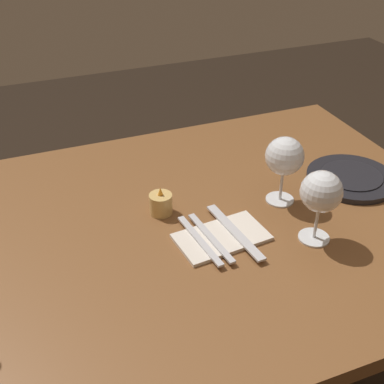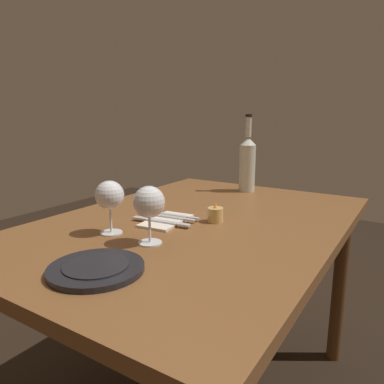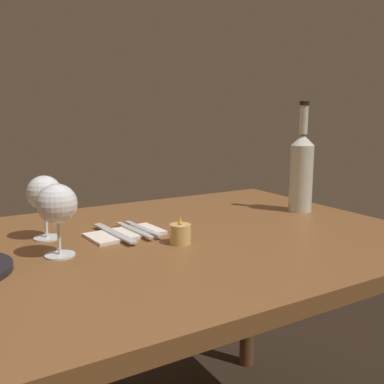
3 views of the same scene
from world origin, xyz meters
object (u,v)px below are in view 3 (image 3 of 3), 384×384
(wine_bottle, at_px, (301,170))
(fork_outer, at_px, (143,229))
(votive_candle, at_px, (180,234))
(wine_glass_left, at_px, (44,194))
(fork_inner, at_px, (134,230))
(table_knife, at_px, (114,233))
(wine_glass_right, at_px, (57,205))
(folded_napkin, at_px, (125,234))

(wine_bottle, distance_m, fork_outer, 0.55)
(votive_candle, bearing_deg, fork_outer, -74.47)
(wine_glass_left, height_order, fork_outer, wine_glass_left)
(votive_candle, relative_size, fork_inner, 0.37)
(wine_bottle, height_order, votive_candle, wine_bottle)
(votive_candle, xyz_separation_m, table_knife, (0.12, -0.14, -0.01))
(fork_inner, bearing_deg, fork_outer, 180.00)
(wine_glass_left, xyz_separation_m, wine_glass_right, (0.01, 0.15, 0.00))
(votive_candle, bearing_deg, wine_glass_right, -11.35)
(votive_candle, distance_m, fork_outer, 0.14)
(wine_bottle, distance_m, fork_inner, 0.58)
(folded_napkin, xyz_separation_m, fork_inner, (-0.03, 0.00, 0.01))
(wine_glass_right, bearing_deg, fork_outer, -160.97)
(wine_bottle, distance_m, table_knife, 0.63)
(fork_outer, height_order, table_knife, same)
(fork_inner, bearing_deg, wine_glass_left, -18.90)
(fork_outer, relative_size, table_knife, 0.86)
(wine_glass_left, xyz_separation_m, folded_napkin, (-0.18, 0.07, -0.11))
(fork_inner, xyz_separation_m, table_knife, (0.06, 0.00, 0.00))
(folded_napkin, bearing_deg, fork_outer, 180.00)
(wine_glass_right, bearing_deg, folded_napkin, -156.37)
(wine_glass_right, bearing_deg, fork_inner, -158.91)
(wine_bottle, bearing_deg, fork_inner, -2.48)
(folded_napkin, bearing_deg, fork_inner, 180.00)
(wine_glass_left, height_order, table_knife, wine_glass_left)
(wine_glass_left, distance_m, fork_outer, 0.26)
(wine_glass_left, xyz_separation_m, fork_outer, (-0.23, 0.07, -0.10))
(wine_glass_right, relative_size, table_knife, 0.77)
(wine_glass_left, relative_size, wine_glass_right, 0.99)
(wine_glass_left, relative_size, fork_inner, 0.89)
(fork_outer, bearing_deg, folded_napkin, 0.00)
(wine_glass_right, bearing_deg, wine_bottle, -175.80)
(wine_bottle, xyz_separation_m, fork_outer, (0.54, -0.02, -0.12))
(wine_glass_left, relative_size, table_knife, 0.76)
(folded_napkin, height_order, fork_outer, fork_outer)
(votive_candle, xyz_separation_m, fork_inner, (0.06, -0.14, -0.01))
(wine_bottle, distance_m, folded_napkin, 0.61)
(fork_inner, bearing_deg, wine_glass_right, 21.09)
(wine_glass_left, bearing_deg, wine_glass_right, 88.09)
(wine_glass_right, height_order, fork_outer, wine_glass_right)
(wine_glass_right, height_order, folded_napkin, wine_glass_right)
(wine_glass_right, relative_size, folded_napkin, 0.81)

